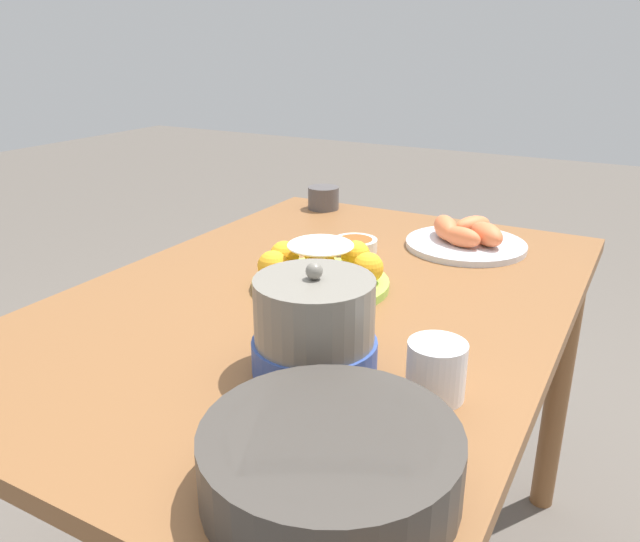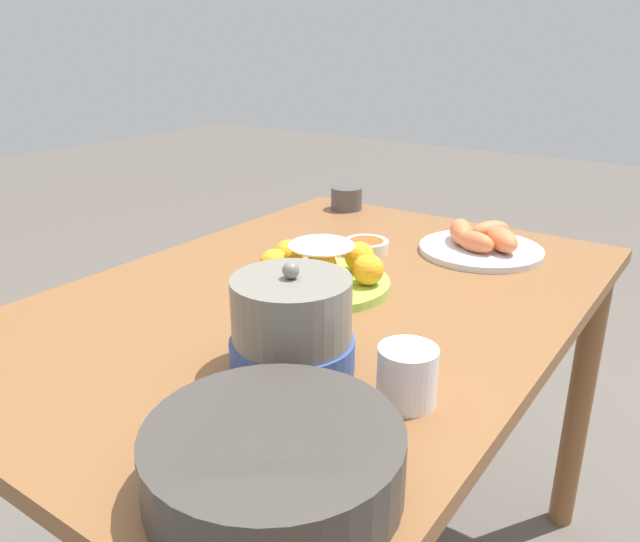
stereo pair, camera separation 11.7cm
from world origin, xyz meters
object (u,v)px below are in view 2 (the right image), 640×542
at_px(seafood_platter, 481,243).
at_px(dining_table, 319,345).
at_px(sauce_bowl, 366,246).
at_px(cup_far, 407,376).
at_px(warming_pot, 292,326).
at_px(cake_plate, 321,269).
at_px(cup_near, 346,198).
at_px(serving_bowl, 274,457).

bearing_deg(seafood_platter, dining_table, -21.28).
relative_size(sauce_bowl, cup_far, 1.25).
bearing_deg(warming_pot, sauce_bowl, -160.33).
relative_size(dining_table, warming_pot, 6.94).
relative_size(cake_plate, cup_far, 3.33).
height_order(cup_far, warming_pot, warming_pot).
xyz_separation_m(seafood_platter, cup_near, (-0.14, -0.45, 0.01)).
bearing_deg(serving_bowl, cake_plate, -149.92).
distance_m(sauce_bowl, warming_pot, 0.54).
relative_size(cake_plate, sauce_bowl, 2.67).
distance_m(cake_plate, serving_bowl, 0.57).
distance_m(serving_bowl, warming_pot, 0.26).
distance_m(cake_plate, seafood_platter, 0.41).
xyz_separation_m(dining_table, serving_bowl, (0.47, 0.27, 0.15)).
height_order(dining_table, sauce_bowl, sauce_bowl).
relative_size(cake_plate, serving_bowl, 0.96).
height_order(dining_table, cup_far, cup_far).
xyz_separation_m(serving_bowl, warming_pot, (-0.22, -0.14, 0.03)).
relative_size(sauce_bowl, cup_near, 1.15).
relative_size(dining_table, seafood_platter, 4.61).
distance_m(serving_bowl, cup_near, 1.16).
bearing_deg(cup_far, serving_bowl, -8.65).
bearing_deg(seafood_platter, cake_plate, -24.96).
bearing_deg(serving_bowl, cup_near, -151.00).
relative_size(dining_table, cake_plate, 4.75).
xyz_separation_m(cake_plate, sauce_bowl, (-0.23, -0.03, -0.02)).
height_order(serving_bowl, warming_pot, warming_pot).
distance_m(cake_plate, cup_far, 0.42).
height_order(cup_near, cup_far, cup_far).
distance_m(cake_plate, sauce_bowl, 0.23).
bearing_deg(cup_far, warming_pot, -84.57).
relative_size(sauce_bowl, warming_pot, 0.55).
bearing_deg(dining_table, cup_near, -152.04).
relative_size(cup_far, warming_pot, 0.44).
bearing_deg(warming_pot, cake_plate, -152.38).
distance_m(sauce_bowl, seafood_platter, 0.26).
bearing_deg(sauce_bowl, cake_plate, 8.53).
height_order(serving_bowl, cup_near, serving_bowl).
height_order(dining_table, cake_plate, cake_plate).
height_order(seafood_platter, warming_pot, warming_pot).
bearing_deg(serving_bowl, sauce_bowl, -156.00).
height_order(dining_table, serving_bowl, serving_bowl).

